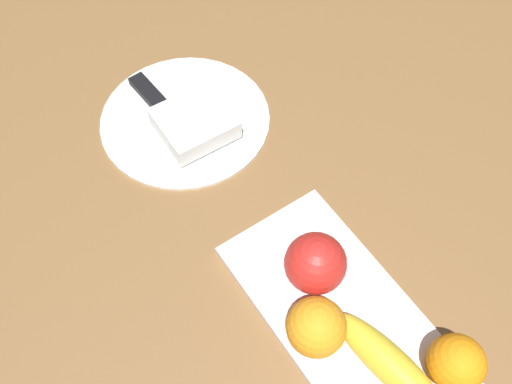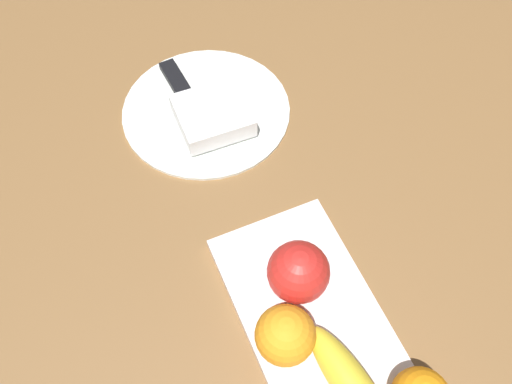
% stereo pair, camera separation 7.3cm
% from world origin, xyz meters
% --- Properties ---
extents(ground_plane, '(2.40, 2.40, 0.00)m').
position_xyz_m(ground_plane, '(0.00, 0.00, 0.00)').
color(ground_plane, brown).
extents(fruit_tray, '(0.33, 0.16, 0.01)m').
position_xyz_m(fruit_tray, '(-0.03, 0.00, 0.01)').
color(fruit_tray, white).
rests_on(fruit_tray, ground_plane).
extents(apple, '(0.07, 0.07, 0.07)m').
position_xyz_m(apple, '(-0.09, 0.00, 0.05)').
color(apple, red).
rests_on(apple, fruit_tray).
extents(banana, '(0.16, 0.06, 0.04)m').
position_xyz_m(banana, '(0.05, -0.00, 0.03)').
color(banana, gold).
rests_on(banana, fruit_tray).
extents(orange_near_apple, '(0.06, 0.06, 0.06)m').
position_xyz_m(orange_near_apple, '(0.09, 0.06, 0.05)').
color(orange_near_apple, orange).
rests_on(orange_near_apple, fruit_tray).
extents(orange_near_banana, '(0.07, 0.07, 0.07)m').
position_xyz_m(orange_near_banana, '(-0.03, -0.05, 0.05)').
color(orange_near_banana, orange).
rests_on(orange_near_banana, fruit_tray).
extents(dinner_plate, '(0.25, 0.25, 0.01)m').
position_xyz_m(dinner_plate, '(-0.40, 0.00, 0.00)').
color(dinner_plate, white).
rests_on(dinner_plate, ground_plane).
extents(folded_napkin, '(0.10, 0.10, 0.03)m').
position_xyz_m(folded_napkin, '(-0.37, 0.00, 0.03)').
color(folded_napkin, white).
rests_on(folded_napkin, dinner_plate).
extents(knife, '(0.18, 0.03, 0.01)m').
position_xyz_m(knife, '(-0.45, -0.02, 0.01)').
color(knife, silver).
rests_on(knife, dinner_plate).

